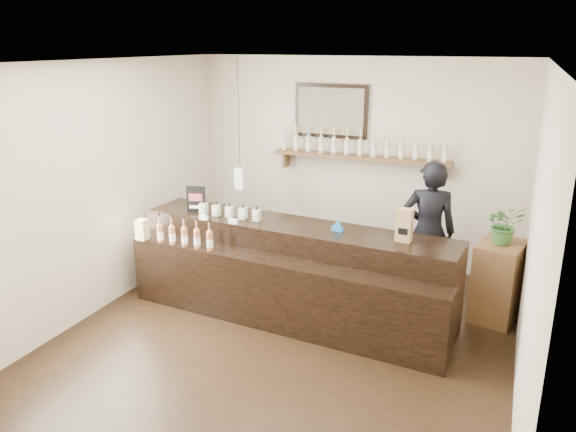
# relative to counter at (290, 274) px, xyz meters

# --- Properties ---
(ground) EXTENTS (5.00, 5.00, 0.00)m
(ground) POSITION_rel_counter_xyz_m (0.17, -0.57, -0.48)
(ground) COLOR black
(ground) RESTS_ON ground
(room_shell) EXTENTS (5.00, 5.00, 5.00)m
(room_shell) POSITION_rel_counter_xyz_m (0.17, -0.57, 1.22)
(room_shell) COLOR beige
(room_shell) RESTS_ON ground
(back_wall_decor) EXTENTS (2.66, 0.96, 1.69)m
(back_wall_decor) POSITION_rel_counter_xyz_m (0.03, 1.81, 1.27)
(back_wall_decor) COLOR brown
(back_wall_decor) RESTS_ON ground
(counter) EXTENTS (3.71, 1.27, 1.20)m
(counter) POSITION_rel_counter_xyz_m (0.00, 0.00, 0.00)
(counter) COLOR black
(counter) RESTS_ON ground
(promo_sign) EXTENTS (0.23, 0.08, 0.32)m
(promo_sign) POSITION_rel_counter_xyz_m (-1.25, 0.12, 0.70)
(promo_sign) COLOR black
(promo_sign) RESTS_ON counter
(paper_bag) EXTENTS (0.16, 0.13, 0.34)m
(paper_bag) POSITION_rel_counter_xyz_m (1.24, 0.05, 0.72)
(paper_bag) COLOR #9B794B
(paper_bag) RESTS_ON counter
(tape_dispenser) EXTENTS (0.12, 0.05, 0.10)m
(tape_dispenser) POSITION_rel_counter_xyz_m (0.52, 0.09, 0.58)
(tape_dispenser) COLOR #1965AF
(tape_dispenser) RESTS_ON counter
(side_cabinet) EXTENTS (0.56, 0.69, 0.88)m
(side_cabinet) POSITION_rel_counter_xyz_m (2.17, 0.78, -0.04)
(side_cabinet) COLOR brown
(side_cabinet) RESTS_ON ground
(potted_plant) EXTENTS (0.49, 0.47, 0.43)m
(potted_plant) POSITION_rel_counter_xyz_m (2.17, 0.78, 0.62)
(potted_plant) COLOR #336428
(potted_plant) RESTS_ON side_cabinet
(shopkeeper) EXTENTS (0.77, 0.58, 1.92)m
(shopkeeper) POSITION_rel_counter_xyz_m (1.35, 0.98, 0.48)
(shopkeeper) COLOR black
(shopkeeper) RESTS_ON ground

